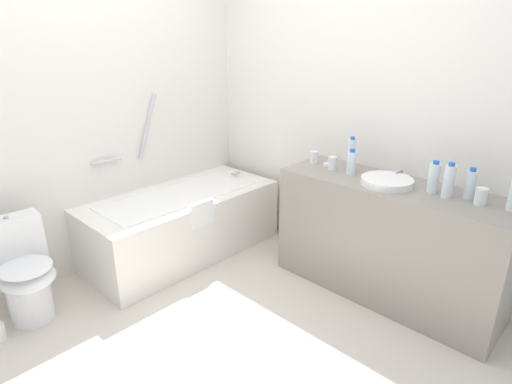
% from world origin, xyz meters
% --- Properties ---
extents(ground_plane, '(3.95, 3.95, 0.00)m').
position_xyz_m(ground_plane, '(0.00, 0.00, 0.00)').
color(ground_plane, beige).
extents(wall_back_tiled, '(3.35, 0.10, 2.35)m').
position_xyz_m(wall_back_tiled, '(0.00, 1.45, 1.17)').
color(wall_back_tiled, silver).
rests_on(wall_back_tiled, ground_plane).
extents(wall_right_mirror, '(0.10, 3.20, 2.35)m').
position_xyz_m(wall_right_mirror, '(1.52, 0.00, 1.17)').
color(wall_right_mirror, silver).
rests_on(wall_right_mirror, ground_plane).
extents(bathtub, '(1.65, 0.74, 1.35)m').
position_xyz_m(bathtub, '(0.57, 1.03, 0.29)').
color(bathtub, white).
rests_on(bathtub, ground_plane).
extents(toilet, '(0.38, 0.52, 0.70)m').
position_xyz_m(toilet, '(-0.70, 1.05, 0.34)').
color(toilet, white).
rests_on(toilet, ground_plane).
extents(vanity_counter, '(0.52, 1.59, 0.85)m').
position_xyz_m(vanity_counter, '(1.21, -0.54, 0.43)').
color(vanity_counter, gray).
rests_on(vanity_counter, ground_plane).
extents(sink_basin, '(0.34, 0.34, 0.05)m').
position_xyz_m(sink_basin, '(1.17, -0.51, 0.88)').
color(sink_basin, white).
rests_on(sink_basin, vanity_counter).
extents(sink_faucet, '(0.10, 0.15, 0.07)m').
position_xyz_m(sink_faucet, '(1.37, -0.51, 0.88)').
color(sink_faucet, '#B4B4B9').
rests_on(sink_faucet, vanity_counter).
extents(water_bottle_0, '(0.06, 0.06, 0.20)m').
position_xyz_m(water_bottle_0, '(1.28, -0.99, 0.95)').
color(water_bottle_0, silver).
rests_on(water_bottle_0, vanity_counter).
extents(water_bottle_1, '(0.07, 0.07, 0.19)m').
position_xyz_m(water_bottle_1, '(1.20, -0.21, 0.94)').
color(water_bottle_1, silver).
rests_on(water_bottle_1, vanity_counter).
extents(water_bottle_2, '(0.06, 0.06, 0.26)m').
position_xyz_m(water_bottle_2, '(1.28, -0.16, 0.98)').
color(water_bottle_2, silver).
rests_on(water_bottle_2, vanity_counter).
extents(water_bottle_3, '(0.07, 0.07, 0.23)m').
position_xyz_m(water_bottle_3, '(1.21, -0.89, 0.96)').
color(water_bottle_3, silver).
rests_on(water_bottle_3, vanity_counter).
extents(water_bottle_4, '(0.07, 0.07, 0.21)m').
position_xyz_m(water_bottle_4, '(1.23, -0.78, 0.95)').
color(water_bottle_4, silver).
rests_on(water_bottle_4, vanity_counter).
extents(drinking_glass_0, '(0.07, 0.07, 0.10)m').
position_xyz_m(drinking_glass_0, '(1.22, -1.08, 0.91)').
color(drinking_glass_0, white).
rests_on(drinking_glass_0, vanity_counter).
extents(drinking_glass_1, '(0.06, 0.06, 0.10)m').
position_xyz_m(drinking_glass_1, '(1.20, -0.04, 0.91)').
color(drinking_glass_1, white).
rests_on(drinking_glass_1, vanity_counter).
extents(drinking_glass_2, '(0.07, 0.07, 0.10)m').
position_xyz_m(drinking_glass_2, '(1.25, 0.16, 0.90)').
color(drinking_glass_2, white).
rests_on(drinking_glass_2, vanity_counter).
extents(soap_dish, '(0.09, 0.06, 0.02)m').
position_xyz_m(soap_dish, '(1.29, 0.04, 0.86)').
color(soap_dish, white).
rests_on(soap_dish, vanity_counter).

